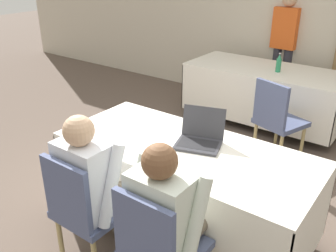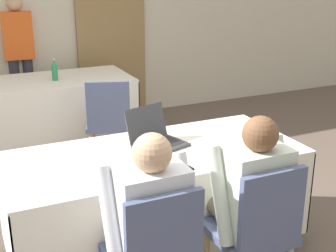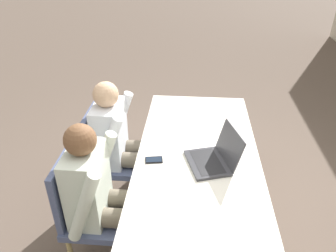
{
  "view_description": "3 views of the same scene",
  "coord_description": "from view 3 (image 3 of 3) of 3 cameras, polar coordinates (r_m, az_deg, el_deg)",
  "views": [
    {
      "loc": [
        1.36,
        -2.06,
        2.05
      ],
      "look_at": [
        0.0,
        -0.22,
        0.99
      ],
      "focal_mm": 40.0,
      "sensor_mm": 36.0,
      "label": 1
    },
    {
      "loc": [
        -1.11,
        -2.65,
        1.92
      ],
      "look_at": [
        0.0,
        -0.22,
        0.99
      ],
      "focal_mm": 50.0,
      "sensor_mm": 36.0,
      "label": 2
    },
    {
      "loc": [
        1.9,
        -0.06,
        2.13
      ],
      "look_at": [
        0.0,
        -0.22,
        0.99
      ],
      "focal_mm": 35.0,
      "sensor_mm": 36.0,
      "label": 3
    }
  ],
  "objects": [
    {
      "name": "person_white_shirt",
      "position": [
        2.24,
        -11.78,
        -11.1
      ],
      "size": [
        0.5,
        0.52,
        1.16
      ],
      "rotation": [
        0.0,
        0.0,
        3.14
      ],
      "color": "#665B4C",
      "rests_on": "ground_plane"
    },
    {
      "name": "person_checkered_shirt",
      "position": [
        2.73,
        -8.43,
        -2.28
      ],
      "size": [
        0.5,
        0.52,
        1.16
      ],
      "rotation": [
        0.0,
        0.0,
        3.14
      ],
      "color": "#665B4C",
      "rests_on": "ground_plane"
    },
    {
      "name": "chair_near_right",
      "position": [
        2.38,
        -13.82,
        -13.73
      ],
      "size": [
        0.44,
        0.44,
        0.9
      ],
      "rotation": [
        0.0,
        0.0,
        3.14
      ],
      "color": "tan",
      "rests_on": "ground_plane"
    },
    {
      "name": "cell_phone",
      "position": [
        2.32,
        -2.47,
        -5.91
      ],
      "size": [
        0.09,
        0.13,
        0.01
      ],
      "rotation": [
        0.0,
        0.0,
        0.16
      ],
      "color": "black",
      "rests_on": "conference_table_near"
    },
    {
      "name": "paper_beside_laptop",
      "position": [
        2.45,
        5.67,
        -3.88
      ],
      "size": [
        0.3,
        0.35,
        0.0
      ],
      "rotation": [
        0.0,
        0.0,
        -0.33
      ],
      "color": "white",
      "rests_on": "conference_table_near"
    },
    {
      "name": "laptop",
      "position": [
        2.29,
        7.97,
        -5.46
      ],
      "size": [
        0.41,
        0.4,
        0.25
      ],
      "rotation": [
        0.0,
        0.0,
        0.3
      ],
      "color": "#333338",
      "rests_on": "conference_table_near"
    },
    {
      "name": "conference_table_near",
      "position": [
        2.46,
        5.06,
        -8.61
      ],
      "size": [
        1.97,
        0.87,
        0.74
      ],
      "color": "white",
      "rests_on": "ground_plane"
    },
    {
      "name": "ground_plane",
      "position": [
        2.86,
        4.51,
        -17.45
      ],
      "size": [
        24.0,
        24.0,
        0.0
      ],
      "primitive_type": "plane",
      "color": "brown"
    },
    {
      "name": "chair_near_left",
      "position": [
        2.84,
        -10.22,
        -4.88
      ],
      "size": [
        0.44,
        0.44,
        0.9
      ],
      "rotation": [
        0.0,
        0.0,
        3.14
      ],
      "color": "tan",
      "rests_on": "ground_plane"
    }
  ]
}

